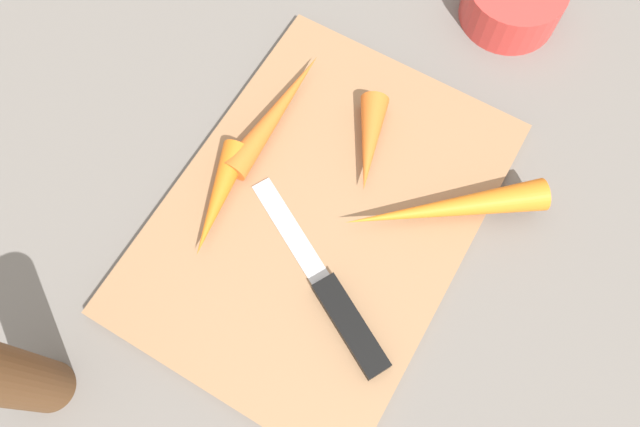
{
  "coord_description": "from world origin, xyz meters",
  "views": [
    {
      "loc": [
        -0.17,
        -0.1,
        0.52
      ],
      "look_at": [
        0.0,
        0.0,
        0.01
      ],
      "focal_mm": 34.0,
      "sensor_mm": 36.0,
      "label": 1
    }
  ],
  "objects_px": {
    "carrot_short": "(218,199)",
    "carrot_shortest": "(369,143)",
    "carrot_longest": "(445,208)",
    "small_bowl": "(513,1)",
    "cutting_board": "(320,216)",
    "carrot_long": "(277,112)",
    "knife": "(342,312)",
    "pepper_grinder": "(13,378)"
  },
  "relations": [
    {
      "from": "carrot_short",
      "to": "carrot_shortest",
      "type": "height_order",
      "value": "carrot_shortest"
    },
    {
      "from": "carrot_longest",
      "to": "small_bowl",
      "type": "relative_size",
      "value": 1.77
    },
    {
      "from": "cutting_board",
      "to": "carrot_longest",
      "type": "distance_m",
      "value": 0.11
    },
    {
      "from": "carrot_shortest",
      "to": "carrot_long",
      "type": "bearing_deg",
      "value": -102.98
    },
    {
      "from": "knife",
      "to": "carrot_longest",
      "type": "bearing_deg",
      "value": -76.58
    },
    {
      "from": "cutting_board",
      "to": "pepper_grinder",
      "type": "height_order",
      "value": "pepper_grinder"
    },
    {
      "from": "pepper_grinder",
      "to": "carrot_long",
      "type": "bearing_deg",
      "value": -6.33
    },
    {
      "from": "carrot_short",
      "to": "carrot_shortest",
      "type": "bearing_deg",
      "value": 128.11
    },
    {
      "from": "carrot_long",
      "to": "carrot_longest",
      "type": "bearing_deg",
      "value": -91.45
    },
    {
      "from": "carrot_shortest",
      "to": "small_bowl",
      "type": "distance_m",
      "value": 0.22
    },
    {
      "from": "carrot_long",
      "to": "knife",
      "type": "bearing_deg",
      "value": -131.01
    },
    {
      "from": "carrot_shortest",
      "to": "small_bowl",
      "type": "relative_size",
      "value": 0.93
    },
    {
      "from": "cutting_board",
      "to": "carrot_shortest",
      "type": "xyz_separation_m",
      "value": [
        0.08,
        -0.01,
        0.02
      ]
    },
    {
      "from": "pepper_grinder",
      "to": "carrot_short",
      "type": "bearing_deg",
      "value": -9.81
    },
    {
      "from": "carrot_longest",
      "to": "pepper_grinder",
      "type": "distance_m",
      "value": 0.37
    },
    {
      "from": "carrot_longest",
      "to": "carrot_short",
      "type": "bearing_deg",
      "value": -11.3
    },
    {
      "from": "cutting_board",
      "to": "knife",
      "type": "distance_m",
      "value": 0.09
    },
    {
      "from": "carrot_longest",
      "to": "pepper_grinder",
      "type": "height_order",
      "value": "pepper_grinder"
    },
    {
      "from": "carrot_short",
      "to": "carrot_shortest",
      "type": "relative_size",
      "value": 1.14
    },
    {
      "from": "knife",
      "to": "carrot_shortest",
      "type": "relative_size",
      "value": 1.96
    },
    {
      "from": "carrot_shortest",
      "to": "pepper_grinder",
      "type": "height_order",
      "value": "pepper_grinder"
    },
    {
      "from": "carrot_short",
      "to": "knife",
      "type": "bearing_deg",
      "value": 63.6
    },
    {
      "from": "carrot_shortest",
      "to": "cutting_board",
      "type": "bearing_deg",
      "value": -27.36
    },
    {
      "from": "cutting_board",
      "to": "small_bowl",
      "type": "height_order",
      "value": "small_bowl"
    },
    {
      "from": "small_bowl",
      "to": "pepper_grinder",
      "type": "height_order",
      "value": "pepper_grinder"
    },
    {
      "from": "carrot_long",
      "to": "carrot_short",
      "type": "bearing_deg",
      "value": -177.91
    },
    {
      "from": "carrot_shortest",
      "to": "carrot_short",
      "type": "bearing_deg",
      "value": -59.87
    },
    {
      "from": "knife",
      "to": "carrot_short",
      "type": "relative_size",
      "value": 1.71
    },
    {
      "from": "carrot_long",
      "to": "carrot_shortest",
      "type": "xyz_separation_m",
      "value": [
        0.01,
        -0.09,
        0.0
      ]
    },
    {
      "from": "carrot_longest",
      "to": "carrot_short",
      "type": "distance_m",
      "value": 0.2
    },
    {
      "from": "carrot_longest",
      "to": "small_bowl",
      "type": "distance_m",
      "value": 0.24
    },
    {
      "from": "knife",
      "to": "small_bowl",
      "type": "height_order",
      "value": "small_bowl"
    },
    {
      "from": "cutting_board",
      "to": "knife",
      "type": "bearing_deg",
      "value": -138.37
    },
    {
      "from": "carrot_long",
      "to": "carrot_shortest",
      "type": "height_order",
      "value": "carrot_shortest"
    },
    {
      "from": "small_bowl",
      "to": "knife",
      "type": "bearing_deg",
      "value": -179.0
    },
    {
      "from": "carrot_long",
      "to": "small_bowl",
      "type": "xyz_separation_m",
      "value": [
        0.23,
        -0.14,
        -0.0
      ]
    },
    {
      "from": "carrot_longest",
      "to": "carrot_shortest",
      "type": "height_order",
      "value": "carrot_longest"
    },
    {
      "from": "cutting_board",
      "to": "small_bowl",
      "type": "bearing_deg",
      "value": -10.57
    },
    {
      "from": "carrot_long",
      "to": "pepper_grinder",
      "type": "xyz_separation_m",
      "value": [
        -0.31,
        0.03,
        0.04
      ]
    },
    {
      "from": "knife",
      "to": "carrot_long",
      "type": "xyz_separation_m",
      "value": [
        0.13,
        0.15,
        0.01
      ]
    },
    {
      "from": "cutting_board",
      "to": "carrot_longest",
      "type": "relative_size",
      "value": 2.01
    },
    {
      "from": "carrot_shortest",
      "to": "pepper_grinder",
      "type": "distance_m",
      "value": 0.35
    }
  ]
}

